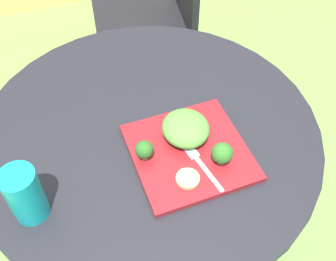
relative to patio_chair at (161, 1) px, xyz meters
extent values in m
plane|color=#669342|center=(-0.36, -0.90, -0.53)|extent=(12.00, 12.00, 0.00)
cylinder|color=black|center=(-0.36, -0.90, 0.22)|extent=(0.89, 0.89, 0.02)
cylinder|color=black|center=(-0.36, -0.90, -0.14)|extent=(0.06, 0.06, 0.70)
cylinder|color=black|center=(-0.36, -0.90, -0.51)|extent=(0.44, 0.44, 0.04)
cube|color=black|center=(-0.09, 0.01, -0.09)|extent=(0.50, 0.50, 0.03)
cylinder|color=black|center=(-0.24, 0.22, -0.31)|extent=(0.02, 0.02, 0.43)
cylinder|color=black|center=(-0.30, -0.14, -0.31)|extent=(0.02, 0.02, 0.43)
cylinder|color=black|center=(0.12, 0.16, -0.31)|extent=(0.02, 0.02, 0.43)
cylinder|color=black|center=(0.06, -0.19, -0.31)|extent=(0.02, 0.02, 0.43)
cube|color=maroon|center=(-0.29, -1.01, 0.24)|extent=(0.27, 0.27, 0.01)
cylinder|color=#0F8C93|center=(-0.68, -1.04, 0.30)|extent=(0.08, 0.08, 0.14)
cylinder|color=#0D777D|center=(-0.68, -1.04, 0.28)|extent=(0.07, 0.07, 0.10)
cube|color=silver|center=(-0.28, -1.09, 0.25)|extent=(0.03, 0.11, 0.00)
cube|color=silver|center=(-0.29, -1.02, 0.25)|extent=(0.03, 0.05, 0.00)
ellipsoid|color=#519338|center=(-0.28, -0.97, 0.28)|extent=(0.12, 0.12, 0.06)
cylinder|color=#99B770|center=(-0.24, -1.07, 0.25)|extent=(0.02, 0.02, 0.01)
sphere|color=#2D6623|center=(-0.24, -1.07, 0.28)|extent=(0.05, 0.05, 0.05)
cylinder|color=#99B770|center=(-0.40, -1.00, 0.25)|extent=(0.02, 0.02, 0.01)
sphere|color=#285B1E|center=(-0.40, -1.00, 0.28)|extent=(0.04, 0.04, 0.04)
cylinder|color=#8EB766|center=(-0.33, -1.09, 0.25)|extent=(0.06, 0.06, 0.01)
camera|label=1|loc=(-0.56, -1.56, 1.03)|focal=43.58mm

